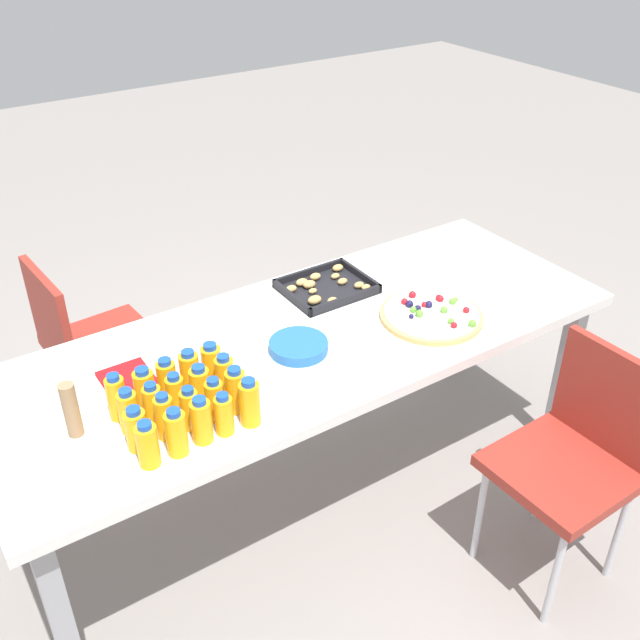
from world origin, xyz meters
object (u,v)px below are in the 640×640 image
object	(u,v)px
chair_near_right	(578,450)
juice_bottle_19	(212,364)
snack_tray	(326,287)
juice_bottle_16	(145,390)
party_table	(308,350)
napkin_stack	(127,378)
juice_bottle_3	(224,415)
juice_bottle_12	(176,395)
juice_bottle_8	(215,400)
juice_bottle_7	(190,409)
juice_bottle_6	(165,417)
juice_bottle_13	(200,386)
juice_bottle_14	(225,376)
cardboard_tube	(71,410)
juice_bottle_4	(250,403)
juice_bottle_9	(236,390)
chair_far_left	(86,339)
fruit_pizza	(431,315)
plate_stack	(298,346)
juice_bottle_1	(176,433)
juice_bottle_18	(190,372)
juice_bottle_2	(201,421)
juice_bottle_17	(167,381)
juice_bottle_10	(129,412)
juice_bottle_15	(117,398)
juice_bottle_0	(148,445)
juice_bottle_11	(153,405)

from	to	relation	value
chair_near_right	juice_bottle_19	size ratio (longest dim) A/B	5.99
snack_tray	juice_bottle_16	bearing A→B (deg)	-160.81
party_table	napkin_stack	xyz separation A→B (m)	(-0.60, 0.09, 0.07)
juice_bottle_3	juice_bottle_12	xyz separation A→B (m)	(-0.08, 0.15, 0.00)
juice_bottle_8	party_table	bearing A→B (deg)	25.77
juice_bottle_3	juice_bottle_19	xyz separation A→B (m)	(0.08, 0.23, 0.00)
juice_bottle_7	juice_bottle_6	bearing A→B (deg)	178.67
juice_bottle_3	juice_bottle_13	xyz separation A→B (m)	(0.00, 0.15, 0.00)
juice_bottle_14	cardboard_tube	distance (m)	0.44
juice_bottle_4	juice_bottle_9	distance (m)	0.07
juice_bottle_14	juice_bottle_9	bearing A→B (deg)	-94.28
chair_near_right	chair_far_left	bearing A→B (deg)	35.14
fruit_pizza	plate_stack	distance (m)	0.50
chair_far_left	juice_bottle_12	xyz separation A→B (m)	(0.02, -0.89, 0.30)
napkin_stack	plate_stack	bearing A→B (deg)	-16.92
juice_bottle_1	fruit_pizza	bearing A→B (deg)	8.01
juice_bottle_8	juice_bottle_18	world-z (taller)	juice_bottle_18
chair_far_left	plate_stack	world-z (taller)	chair_far_left
juice_bottle_9	juice_bottle_3	bearing A→B (deg)	-136.65
juice_bottle_3	juice_bottle_16	distance (m)	0.26
snack_tray	fruit_pizza	bearing A→B (deg)	-61.19
juice_bottle_9	juice_bottle_4	bearing A→B (deg)	-86.01
chair_near_right	juice_bottle_16	world-z (taller)	juice_bottle_16
juice_bottle_6	napkin_stack	world-z (taller)	juice_bottle_6
juice_bottle_3	juice_bottle_7	world-z (taller)	juice_bottle_7
juice_bottle_12	juice_bottle_18	bearing A→B (deg)	43.28
juice_bottle_2	juice_bottle_12	distance (m)	0.15
fruit_pizza	juice_bottle_14	bearing A→B (deg)	179.12
party_table	juice_bottle_17	size ratio (longest dim) A/B	15.12
chair_near_right	juice_bottle_7	bearing A→B (deg)	62.78
napkin_stack	cardboard_tube	xyz separation A→B (m)	(-0.21, -0.16, 0.08)
juice_bottle_10	juice_bottle_14	distance (m)	0.30
juice_bottle_14	snack_tray	bearing A→B (deg)	30.52
chair_far_left	juice_bottle_6	world-z (taller)	juice_bottle_6
cardboard_tube	fruit_pizza	bearing A→B (deg)	-3.90
juice_bottle_15	cardboard_tube	size ratio (longest dim) A/B	0.87
juice_bottle_2	juice_bottle_6	distance (m)	0.10
juice_bottle_17	juice_bottle_15	bearing A→B (deg)	179.33
juice_bottle_0	chair_far_left	bearing A→B (deg)	82.85
juice_bottle_3	juice_bottle_14	size ratio (longest dim) A/B	0.94
juice_bottle_4	juice_bottle_14	world-z (taller)	juice_bottle_4
juice_bottle_9	cardboard_tube	world-z (taller)	cardboard_tube
juice_bottle_10	napkin_stack	distance (m)	0.25
party_table	juice_bottle_9	xyz separation A→B (m)	(-0.39, -0.22, 0.13)
napkin_stack	juice_bottle_2	bearing A→B (deg)	-78.73
juice_bottle_18	napkin_stack	xyz separation A→B (m)	(-0.15, 0.16, -0.06)
juice_bottle_3	juice_bottle_10	world-z (taller)	juice_bottle_10
juice_bottle_6	juice_bottle_7	world-z (taller)	juice_bottle_6
juice_bottle_1	juice_bottle_11	bearing A→B (deg)	91.17
juice_bottle_6	cardboard_tube	size ratio (longest dim) A/B	0.84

